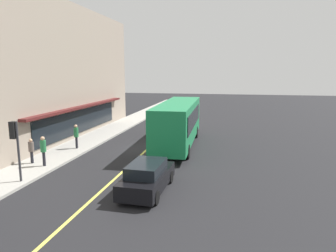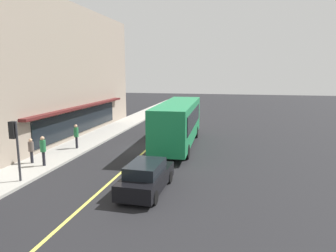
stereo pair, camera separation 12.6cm
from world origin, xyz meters
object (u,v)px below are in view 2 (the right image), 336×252
(car_black, at_px, (146,177))
(pedestrian_waiting, at_px, (31,148))
(traffic_light, at_px, (14,137))
(pedestrian_at_corner, at_px, (43,148))
(bus, at_px, (178,122))
(pedestrian_near_storefront, at_px, (76,134))

(car_black, relative_size, pedestrian_waiting, 2.76)
(traffic_light, height_order, pedestrian_at_corner, traffic_light)
(pedestrian_waiting, xyz_separation_m, pedestrian_at_corner, (-0.36, -1.10, 0.18))
(bus, height_order, pedestrian_waiting, bus)
(bus, bearing_deg, pedestrian_waiting, 130.52)
(traffic_light, bearing_deg, bus, -34.46)
(bus, height_order, pedestrian_at_corner, bus)
(bus, bearing_deg, traffic_light, 145.54)
(bus, xyz_separation_m, pedestrian_near_storefront, (-2.92, 7.29, -0.73))
(traffic_light, relative_size, pedestrian_near_storefront, 1.76)
(bus, bearing_deg, pedestrian_near_storefront, 111.81)
(bus, relative_size, car_black, 2.57)
(bus, distance_m, traffic_light, 12.18)
(car_black, relative_size, pedestrian_near_storefront, 2.39)
(pedestrian_waiting, relative_size, pedestrian_at_corner, 0.85)
(pedestrian_near_storefront, xyz_separation_m, pedestrian_at_corner, (-4.45, -0.19, 0.02))
(traffic_light, height_order, pedestrian_near_storefront, traffic_light)
(pedestrian_near_storefront, bearing_deg, traffic_light, -176.77)
(traffic_light, relative_size, pedestrian_at_corner, 1.73)
(car_black, xyz_separation_m, pedestrian_near_storefront, (6.77, 7.42, 0.51))
(car_black, height_order, pedestrian_at_corner, pedestrian_at_corner)
(car_black, height_order, pedestrian_waiting, pedestrian_waiting)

